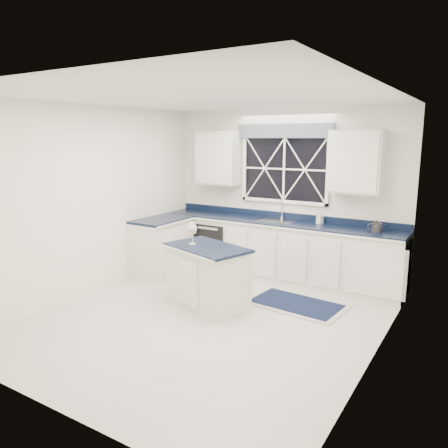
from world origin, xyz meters
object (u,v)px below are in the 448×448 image
Objects in this scene: faucet at (282,210)px; kettle at (376,226)px; island at (208,276)px; wine_glass at (192,229)px; soap_bottle at (320,218)px; dishwasher at (218,245)px.

kettle is at bearing -7.05° from faucet.
wine_glass is at bearing -162.08° from island.
soap_bottle is (1.15, 1.76, -0.00)m from wine_glass.
faucet is at bearing 10.02° from dishwasher.
wine_glass is at bearing -123.26° from soap_bottle.
faucet reaches higher than kettle.
faucet is at bearing 99.39° from island.
soap_bottle is at bearing 79.89° from island.
faucet is 1.25× the size of kettle.
dishwasher is 1.81m from island.
kettle is (1.80, 1.60, 0.60)m from island.
soap_bottle is at bearing -3.23° from faucet.
soap_bottle is (0.91, 1.76, 0.62)m from island.
wine_glass is 2.10m from soap_bottle.
kettle reaches higher than dishwasher.
island is at bearing -98.00° from faucet.
dishwasher is at bearing 170.69° from kettle.
island is (-0.25, -1.79, -0.68)m from faucet.
dishwasher is at bearing 135.31° from island.
island is 2.48m from kettle.
island is at bearing -147.63° from kettle.
kettle is at bearing 59.13° from island.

